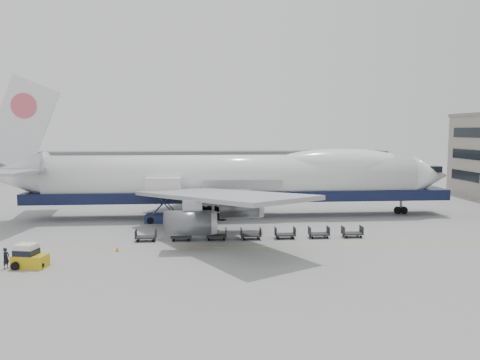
{
  "coord_description": "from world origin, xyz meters",
  "views": [
    {
      "loc": [
        -4.54,
        -54.49,
        12.3
      ],
      "look_at": [
        0.47,
        6.0,
        5.92
      ],
      "focal_mm": 35.0,
      "sensor_mm": 36.0,
      "label": 1
    }
  ],
  "objects": [
    {
      "name": "catering_truck",
      "position": [
        -9.57,
        8.52,
        3.44
      ],
      "size": [
        5.22,
        3.8,
        6.11
      ],
      "rotation": [
        0.0,
        0.0,
        -0.08
      ],
      "color": "navy",
      "rests_on": "ground"
    },
    {
      "name": "dolly_6",
      "position": [
        12.86,
        -2.43,
        0.53
      ],
      "size": [
        2.3,
        1.35,
        1.3
      ],
      "color": "#2D2D30",
      "rests_on": "ground"
    },
    {
      "name": "airliner",
      "position": [
        0.64,
        12.0,
        5.62
      ],
      "size": [
        67.0,
        55.3,
        19.98
      ],
      "color": "white",
      "rests_on": "ground"
    },
    {
      "name": "dolly_1",
      "position": [
        -6.88,
        -2.43,
        0.53
      ],
      "size": [
        2.3,
        1.35,
        1.3
      ],
      "color": "#2D2D30",
      "rests_on": "ground"
    },
    {
      "name": "dolly_0",
      "position": [
        -10.83,
        -2.43,
        0.53
      ],
      "size": [
        2.3,
        1.35,
        1.3
      ],
      "color": "#2D2D30",
      "rests_on": "ground"
    },
    {
      "name": "dolly_3",
      "position": [
        1.01,
        -2.43,
        0.53
      ],
      "size": [
        2.3,
        1.35,
        1.3
      ],
      "color": "#2D2D30",
      "rests_on": "ground"
    },
    {
      "name": "dolly_4",
      "position": [
        4.96,
        -2.43,
        0.53
      ],
      "size": [
        2.3,
        1.35,
        1.3
      ],
      "color": "#2D2D30",
      "rests_on": "ground"
    },
    {
      "name": "hangar",
      "position": [
        -10.0,
        70.0,
        3.5
      ],
      "size": [
        110.0,
        8.0,
        7.0
      ],
      "primitive_type": "cube",
      "color": "slate",
      "rests_on": "ground"
    },
    {
      "name": "traffic_cone",
      "position": [
        -13.22,
        -6.8,
        0.26
      ],
      "size": [
        0.37,
        0.37,
        0.55
      ],
      "rotation": [
        0.0,
        0.0,
        -0.01
      ],
      "color": "orange",
      "rests_on": "ground"
    },
    {
      "name": "dolly_5",
      "position": [
        8.91,
        -2.43,
        0.53
      ],
      "size": [
        2.3,
        1.35,
        1.3
      ],
      "color": "#2D2D30",
      "rests_on": "ground"
    },
    {
      "name": "apron_line",
      "position": [
        0.0,
        -6.0,
        0.01
      ],
      "size": [
        60.0,
        0.15,
        0.01
      ],
      "primitive_type": "cube",
      "color": "gold",
      "rests_on": "ground"
    },
    {
      "name": "ground",
      "position": [
        0.0,
        0.0,
        0.0
      ],
      "size": [
        260.0,
        260.0,
        0.0
      ],
      "primitive_type": "plane",
      "color": "gray",
      "rests_on": "ground"
    },
    {
      "name": "baggage_tug",
      "position": [
        -20.18,
        -11.83,
        0.96
      ],
      "size": [
        3.22,
        2.16,
        2.16
      ],
      "rotation": [
        0.0,
        0.0,
        -0.21
      ],
      "color": "gold",
      "rests_on": "ground"
    },
    {
      "name": "ground_worker",
      "position": [
        -22.06,
        -12.06,
        0.96
      ],
      "size": [
        0.69,
        0.82,
        1.91
      ],
      "primitive_type": "imported",
      "rotation": [
        0.0,
        0.0,
        1.19
      ],
      "color": "black",
      "rests_on": "ground"
    },
    {
      "name": "dolly_2",
      "position": [
        -2.93,
        -2.43,
        0.53
      ],
      "size": [
        2.3,
        1.35,
        1.3
      ],
      "color": "#2D2D30",
      "rests_on": "ground"
    }
  ]
}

